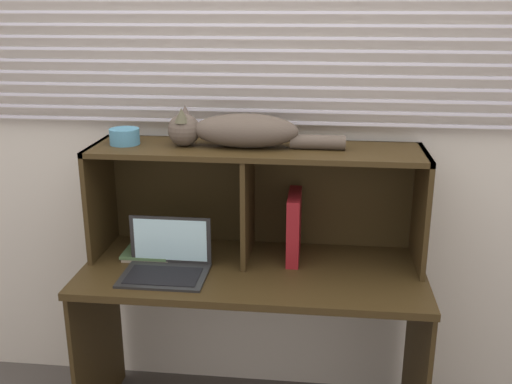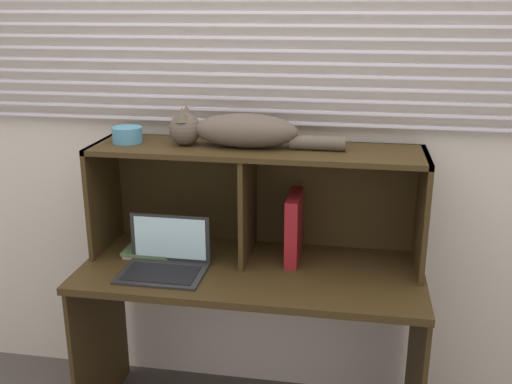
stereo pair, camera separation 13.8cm
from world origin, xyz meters
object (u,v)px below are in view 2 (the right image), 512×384
(cat, at_px, (237,130))
(binder_upright, at_px, (294,227))
(small_basket, at_px, (127,135))
(laptop, at_px, (165,261))
(book_stack, at_px, (154,246))

(cat, height_order, binder_upright, cat)
(binder_upright, height_order, small_basket, small_basket)
(laptop, height_order, small_basket, small_basket)
(cat, distance_m, book_stack, 0.65)
(binder_upright, relative_size, book_stack, 1.11)
(laptop, distance_m, book_stack, 0.24)
(laptop, bearing_deg, cat, 37.83)
(cat, relative_size, binder_upright, 2.51)
(laptop, height_order, binder_upright, binder_upright)
(small_basket, bearing_deg, cat, 0.00)
(binder_upright, bearing_deg, small_basket, 180.00)
(laptop, height_order, book_stack, laptop)
(binder_upright, xyz_separation_m, small_basket, (-0.71, 0.00, 0.37))
(book_stack, distance_m, small_basket, 0.51)
(cat, xyz_separation_m, book_stack, (-0.38, -0.00, -0.53))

